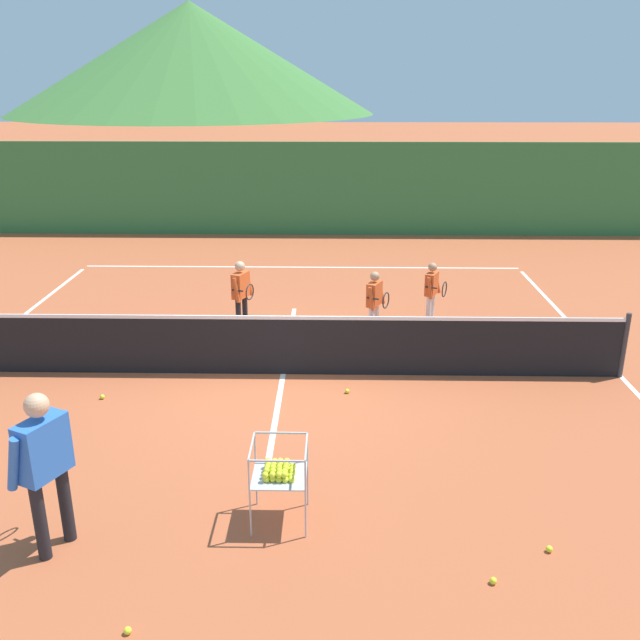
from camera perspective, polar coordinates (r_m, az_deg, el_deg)
The scene contains 17 objects.
ground_plane at distance 10.89m, azimuth -3.07°, elevation -4.49°, with size 120.00×120.00×0.00m, color #B25633.
line_baseline_far at distance 16.87m, azimuth -1.55°, elevation 4.41°, with size 10.60×0.08×0.01m, color white.
line_sideline_east at distance 11.76m, azimuth 23.71°, elevation -4.32°, with size 0.08×12.11×0.01m, color white.
line_service_center at distance 10.88m, azimuth -3.07°, elevation -4.48°, with size 0.08×6.38×0.01m, color white.
tennis_net at distance 10.69m, azimuth -3.12°, elevation -2.05°, with size 10.62×0.08×1.05m.
instructor at distance 7.16m, azimuth -21.91°, elevation -10.60°, with size 0.52×0.85×1.70m.
student_0 at distance 12.46m, azimuth -6.56°, elevation 2.51°, with size 0.42×0.71×1.33m.
student_1 at distance 12.14m, azimuth 4.58°, elevation 1.80°, with size 0.41×0.68×1.22m.
student_2 at distance 12.91m, azimuth 9.29°, elevation 2.65°, with size 0.41×0.67×1.20m.
ball_cart at distance 7.27m, azimuth -3.47°, elevation -12.43°, with size 0.58×0.58×0.90m.
tennis_ball_0 at distance 10.54m, azimuth -17.63°, elevation -6.10°, with size 0.07×0.07×0.07m, color yellow.
tennis_ball_1 at distance 6.57m, azimuth -15.69°, elevation -23.59°, with size 0.07×0.07×0.07m, color yellow.
tennis_ball_2 at distance 7.00m, azimuth 14.19°, elevation -20.25°, with size 0.07×0.07×0.07m, color yellow.
tennis_ball_3 at distance 10.23m, azimuth 2.27°, elevation -5.92°, with size 0.07×0.07×0.07m, color yellow.
tennis_ball_6 at distance 7.51m, azimuth 18.50°, elevation -17.59°, with size 0.07×0.07×0.07m, color yellow.
windscreen_fence at distance 20.18m, azimuth -1.11°, elevation 10.82°, with size 23.31×0.08×2.66m, color #33753D.
hill_0 at distance 86.42m, azimuth -10.61°, elevation 20.58°, with size 42.43×42.43×12.31m, color #427A38.
Camera 1 is at (0.78, -9.90, 4.47)m, focal length 38.53 mm.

